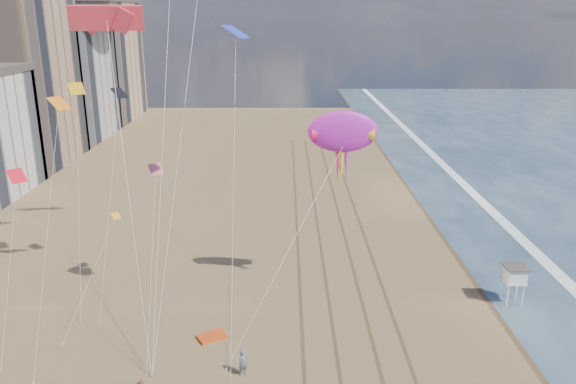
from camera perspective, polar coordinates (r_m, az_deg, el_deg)
The scene contains 8 objects.
wet_sand at distance 65.61m, azimuth 18.93°, elevation -4.23°, with size 260.00×260.00×0.00m, color #42301E.
foam at distance 67.09m, azimuth 22.33°, elevation -4.13°, with size 260.00×260.00×0.00m, color white.
tracks at distance 53.11m, azimuth 5.25°, elevation -8.50°, with size 7.68×120.00×0.01m.
lifeguard_stand at distance 50.83m, azimuth 22.03°, elevation -7.79°, with size 1.88×1.88×3.39m.
grounded_kite at distance 44.00m, azimuth -7.77°, elevation -14.36°, with size 2.02×1.29×0.23m, color #D64412.
show_kite at distance 44.62m, azimuth 5.59°, elevation 6.06°, with size 6.82×5.83×19.06m.
kite_flyer_a at distance 39.47m, azimuth -4.56°, elevation -16.89°, with size 0.70×0.46×1.92m, color slate.
small_kites at distance 44.76m, azimuth -17.49°, elevation 7.58°, with size 18.30×11.07×16.60m.
Camera 1 is at (-2.38, -17.52, 23.21)m, focal length 35.00 mm.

